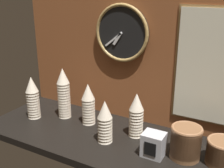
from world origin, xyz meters
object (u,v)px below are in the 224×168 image
(cup_stack_center_right, at_px, (136,115))
(napkin_dispenser, at_px, (153,145))
(cup_stack_center_left, at_px, (88,104))
(wall_clock, at_px, (121,33))
(menu_board, at_px, (211,68))
(cup_stack_center, at_px, (105,121))
(bowl_stack_right, at_px, (186,142))
(bowl_stack_far_right, at_px, (222,152))
(cup_stack_left, at_px, (64,93))
(cup_stack_far_left, at_px, (33,97))

(cup_stack_center_right, bearing_deg, napkin_dispenser, -41.27)
(cup_stack_center_left, height_order, napkin_dispenser, cup_stack_center_left)
(wall_clock, distance_m, menu_board, 0.52)
(cup_stack_center, bearing_deg, bowl_stack_right, 8.27)
(cup_stack_center, relative_size, bowl_stack_far_right, 1.57)
(cup_stack_left, xyz_separation_m, cup_stack_center, (0.37, -0.13, -0.04))
(cup_stack_center_left, bearing_deg, bowl_stack_right, -7.01)
(bowl_stack_far_right, xyz_separation_m, wall_clock, (-0.63, 0.20, 0.46))
(cup_stack_center_right, height_order, wall_clock, wall_clock)
(cup_stack_center_left, xyz_separation_m, napkin_dispenser, (0.46, -0.13, -0.06))
(cup_stack_center_right, bearing_deg, cup_stack_far_left, -171.21)
(bowl_stack_right, xyz_separation_m, napkin_dispenser, (-0.14, -0.06, -0.02))
(napkin_dispenser, bearing_deg, menu_board, 60.47)
(cup_stack_center_right, relative_size, wall_clock, 0.75)
(cup_stack_far_left, xyz_separation_m, wall_clock, (0.47, 0.26, 0.39))
(wall_clock, bearing_deg, cup_stack_left, -152.78)
(cup_stack_center_left, relative_size, napkin_dispenser, 2.09)
(wall_clock, height_order, napkin_dispenser, wall_clock)
(cup_stack_far_left, distance_m, napkin_dispenser, 0.81)
(cup_stack_center_left, distance_m, cup_stack_center_right, 0.31)
(cup_stack_center_right, bearing_deg, bowl_stack_right, -14.35)
(cup_stack_far_left, xyz_separation_m, napkin_dispenser, (0.80, -0.03, -0.07))
(cup_stack_far_left, relative_size, bowl_stack_right, 1.65)
(cup_stack_left, xyz_separation_m, wall_clock, (0.31, 0.16, 0.37))
(bowl_stack_right, bearing_deg, bowl_stack_far_right, 10.00)
(cup_stack_far_left, relative_size, bowl_stack_far_right, 1.80)
(cup_stack_center, xyz_separation_m, napkin_dispenser, (0.27, -0.00, -0.06))
(bowl_stack_far_right, relative_size, bowl_stack_right, 0.92)
(menu_board, bearing_deg, bowl_stack_far_right, -59.09)
(cup_stack_center_left, xyz_separation_m, cup_stack_center_right, (0.31, 0.00, 0.00))
(cup_stack_center, bearing_deg, wall_clock, 101.34)
(cup_stack_center_left, xyz_separation_m, cup_stack_center, (0.19, -0.13, -0.01))
(cup_stack_center_right, distance_m, cup_stack_far_left, 0.66)
(cup_stack_left, height_order, bowl_stack_far_right, cup_stack_left)
(cup_stack_far_left, bearing_deg, wall_clock, 28.72)
(cup_stack_center_left, relative_size, cup_stack_center, 1.07)
(cup_stack_center, height_order, cup_stack_center_right, cup_stack_center_right)
(napkin_dispenser, bearing_deg, cup_stack_center_left, 163.79)
(cup_stack_left, bearing_deg, bowl_stack_far_right, -2.75)
(bowl_stack_far_right, bearing_deg, cup_stack_far_left, -177.18)
(cup_stack_left, relative_size, napkin_dispenser, 2.66)
(cup_stack_far_left, height_order, bowl_stack_right, cup_stack_far_left)
(cup_stack_left, distance_m, cup_stack_far_left, 0.19)
(wall_clock, bearing_deg, cup_stack_center_right, -42.19)
(cup_stack_left, xyz_separation_m, cup_stack_far_left, (-0.16, -0.10, -0.03))
(cup_stack_center_left, xyz_separation_m, cup_stack_left, (-0.18, 0.00, 0.03))
(bowl_stack_far_right, height_order, bowl_stack_right, bowl_stack_right)
(cup_stack_center_right, distance_m, napkin_dispenser, 0.21)
(bowl_stack_right, height_order, napkin_dispenser, bowl_stack_right)
(bowl_stack_far_right, relative_size, menu_board, 0.24)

